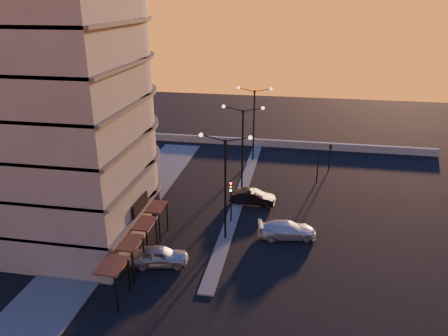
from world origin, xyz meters
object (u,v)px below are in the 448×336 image
streetlamp_mid (243,143)px  car_wagon (287,230)px  car_hatchback (159,256)px  car_sedan (253,197)px  traffic_light_main (231,195)px

streetlamp_mid → car_wagon: size_ratio=1.88×
car_hatchback → car_sedan: bearing=-37.6°
streetlamp_mid → car_wagon: streetlamp_mid is taller
car_sedan → car_wagon: car_sedan is taller
traffic_light_main → car_wagon: bearing=-17.3°
car_hatchback → car_wagon: 11.39m
streetlamp_mid → traffic_light_main: (0.00, -7.13, -2.70)m
car_sedan → car_wagon: (3.77, -6.10, -0.01)m
traffic_light_main → car_hatchback: (-4.39, -7.69, -2.11)m
streetlamp_mid → car_hatchback: size_ratio=2.09×
streetlamp_mid → car_wagon: bearing=-59.0°
streetlamp_mid → car_sedan: size_ratio=2.11×
car_hatchback → car_wagon: bearing=-69.7°
traffic_light_main → car_sedan: bearing=71.4°
traffic_light_main → car_wagon: (5.27, -1.64, -2.15)m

